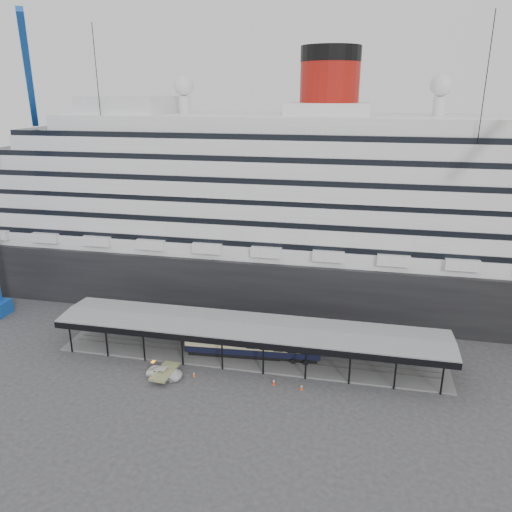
{
  "coord_description": "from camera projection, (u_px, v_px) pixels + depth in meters",
  "views": [
    {
      "loc": [
        14.33,
        -57.65,
        36.85
      ],
      "look_at": [
        0.38,
        8.0,
        14.55
      ],
      "focal_mm": 35.0,
      "sensor_mm": 36.0,
      "label": 1
    }
  ],
  "objects": [
    {
      "name": "cruise_ship",
      "position": [
        281.0,
        196.0,
        91.87
      ],
      "size": [
        130.0,
        30.0,
        43.9
      ],
      "color": "black",
      "rests_on": "ground"
    },
    {
      "name": "pullman_carriage",
      "position": [
        253.0,
        343.0,
        71.75
      ],
      "size": [
        19.66,
        3.96,
        19.17
      ],
      "rotation": [
        0.0,
        0.0,
        0.07
      ],
      "color": "black",
      "rests_on": "ground"
    },
    {
      "name": "ground",
      "position": [
        241.0,
        375.0,
        67.96
      ],
      "size": [
        200.0,
        200.0,
        0.0
      ],
      "primitive_type": "plane",
      "color": "#323235",
      "rests_on": "ground"
    },
    {
      "name": "traffic_cone_mid",
      "position": [
        274.0,
        382.0,
        65.64
      ],
      "size": [
        0.46,
        0.46,
        0.85
      ],
      "rotation": [
        0.0,
        0.0,
        0.05
      ],
      "color": "#EB3A0D",
      "rests_on": "ground"
    },
    {
      "name": "traffic_cone_left",
      "position": [
        194.0,
        374.0,
        67.57
      ],
      "size": [
        0.42,
        0.42,
        0.66
      ],
      "rotation": [
        0.0,
        0.0,
        0.27
      ],
      "color": "orange",
      "rests_on": "ground"
    },
    {
      "name": "port_truck",
      "position": [
        165.0,
        373.0,
        67.23
      ],
      "size": [
        5.0,
        2.58,
        1.35
      ],
      "primitive_type": "imported",
      "rotation": [
        0.0,
        0.0,
        1.5
      ],
      "color": "white",
      "rests_on": "ground"
    },
    {
      "name": "traffic_cone_right",
      "position": [
        301.0,
        387.0,
        64.56
      ],
      "size": [
        0.39,
        0.39,
        0.73
      ],
      "rotation": [
        0.0,
        0.0,
        -0.04
      ],
      "color": "#FB4B0D",
      "rests_on": "ground"
    },
    {
      "name": "platform_canopy",
      "position": [
        249.0,
        342.0,
        71.86
      ],
      "size": [
        56.0,
        9.18,
        5.3
      ],
      "color": "slate",
      "rests_on": "ground"
    }
  ]
}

